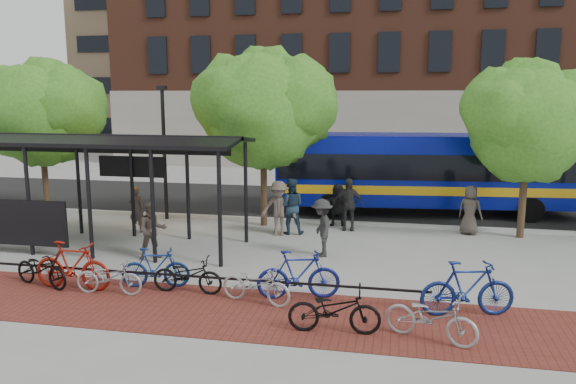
% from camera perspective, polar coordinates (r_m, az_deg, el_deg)
% --- Properties ---
extents(ground, '(160.00, 160.00, 0.00)m').
position_cam_1_polar(ground, '(17.31, 4.66, -6.32)').
color(ground, '#9E9E99').
rests_on(ground, ground).
extents(asphalt_street, '(160.00, 8.00, 0.01)m').
position_cam_1_polar(asphalt_street, '(25.05, 6.83, -1.22)').
color(asphalt_street, black).
rests_on(asphalt_street, ground).
extents(curb, '(160.00, 0.25, 0.12)m').
position_cam_1_polar(curb, '(21.14, 5.95, -3.15)').
color(curb, '#B7B7B2').
rests_on(curb, ground).
extents(brick_strip, '(24.00, 3.00, 0.01)m').
position_cam_1_polar(brick_strip, '(13.08, -6.96, -11.85)').
color(brick_strip, maroon).
rests_on(brick_strip, ground).
extents(bike_rack_rail, '(12.00, 0.05, 0.95)m').
position_cam_1_polar(bike_rack_rail, '(14.30, -10.84, -10.03)').
color(bike_rack_rail, black).
rests_on(bike_rack_rail, ground).
extents(building_brick, '(55.00, 14.00, 20.00)m').
position_cam_1_polar(building_brick, '(43.57, 22.96, 16.04)').
color(building_brick, brown).
rests_on(building_brick, ground).
extents(bus_shelter, '(10.60, 3.07, 3.60)m').
position_cam_1_polar(bus_shelter, '(19.00, -20.60, 3.76)').
color(bus_shelter, black).
rests_on(bus_shelter, ground).
extents(tree_a, '(4.90, 4.00, 6.18)m').
position_cam_1_polar(tree_a, '(24.19, -23.65, 7.73)').
color(tree_a, '#382619').
rests_on(tree_a, ground).
extents(tree_b, '(5.15, 4.20, 6.47)m').
position_cam_1_polar(tree_b, '(20.43, -2.24, 8.90)').
color(tree_b, '#382619').
rests_on(tree_b, ground).
extents(tree_c, '(4.66, 3.80, 5.92)m').
position_cam_1_polar(tree_c, '(20.30, 23.47, 6.93)').
color(tree_c, '#382619').
rests_on(tree_c, ground).
extents(lamp_post_left, '(0.35, 0.20, 5.12)m').
position_cam_1_polar(lamp_post_left, '(22.09, -12.47, 4.30)').
color(lamp_post_left, black).
rests_on(lamp_post_left, ground).
extents(bus, '(12.13, 3.80, 3.22)m').
position_cam_1_polar(bus, '(23.37, 13.78, 2.34)').
color(bus, '#07128B').
rests_on(bus, ground).
extents(bike_0, '(1.89, 1.12, 0.94)m').
position_cam_1_polar(bike_0, '(15.64, -23.76, -7.16)').
color(bike_0, black).
rests_on(bike_0, ground).
extents(bike_1, '(2.07, 0.63, 1.24)m').
position_cam_1_polar(bike_1, '(15.09, -21.06, -7.00)').
color(bike_1, maroon).
rests_on(bike_1, ground).
extents(bike_2, '(1.71, 0.68, 0.89)m').
position_cam_1_polar(bike_2, '(14.49, -17.73, -8.22)').
color(bike_2, '#99999B').
rests_on(bike_2, ground).
extents(bike_3, '(1.79, 0.86, 1.04)m').
position_cam_1_polar(bike_3, '(14.65, -13.31, -7.49)').
color(bike_3, navy).
rests_on(bike_3, ground).
extents(bike_4, '(1.77, 0.63, 0.93)m').
position_cam_1_polar(bike_4, '(14.12, -10.17, -8.29)').
color(bike_4, black).
rests_on(bike_4, ground).
extents(bike_6, '(1.89, 1.05, 0.94)m').
position_cam_1_polar(bike_6, '(13.27, -3.27, -9.32)').
color(bike_6, '#A7A7AA').
rests_on(bike_6, ground).
extents(bike_7, '(2.07, 1.03, 1.20)m').
position_cam_1_polar(bike_7, '(13.49, 1.07, -8.40)').
color(bike_7, navy).
rests_on(bike_7, ground).
extents(bike_8, '(1.95, 0.79, 1.00)m').
position_cam_1_polar(bike_8, '(11.73, 4.72, -11.83)').
color(bike_8, black).
rests_on(bike_8, ground).
extents(bike_10, '(2.00, 1.28, 0.99)m').
position_cam_1_polar(bike_10, '(11.70, 14.33, -12.21)').
color(bike_10, '#9E9EA0').
rests_on(bike_10, ground).
extents(bike_11, '(2.17, 1.04, 1.26)m').
position_cam_1_polar(bike_11, '(13.09, 17.77, -9.34)').
color(bike_11, navy).
rests_on(bike_11, ground).
extents(pedestrian_1, '(0.64, 0.46, 1.64)m').
position_cam_1_polar(pedestrian_1, '(20.47, -15.12, -1.71)').
color(pedestrian_1, '#423A34').
rests_on(pedestrian_1, ground).
extents(pedestrian_2, '(1.07, 0.90, 1.96)m').
position_cam_1_polar(pedestrian_2, '(19.50, 0.26, -1.46)').
color(pedestrian_2, '#1C3041').
rests_on(pedestrian_2, ground).
extents(pedestrian_3, '(1.29, 0.82, 1.90)m').
position_cam_1_polar(pedestrian_3, '(19.29, -0.95, -1.67)').
color(pedestrian_3, brown).
rests_on(pedestrian_3, ground).
extents(pedestrian_4, '(1.12, 0.50, 1.88)m').
position_cam_1_polar(pedestrian_4, '(20.15, 6.13, -1.25)').
color(pedestrian_4, '#2A2A2A').
rests_on(pedestrian_4, ground).
extents(pedestrian_5, '(1.51, 0.62, 1.58)m').
position_cam_1_polar(pedestrian_5, '(20.82, 5.08, -1.28)').
color(pedestrian_5, black).
rests_on(pedestrian_5, ground).
extents(pedestrian_6, '(1.00, 0.86, 1.72)m').
position_cam_1_polar(pedestrian_6, '(20.45, 18.01, -1.75)').
color(pedestrian_6, '#483F3A').
rests_on(pedestrian_6, ground).
extents(pedestrian_8, '(1.07, 1.03, 1.73)m').
position_cam_1_polar(pedestrian_8, '(17.07, -13.59, -3.79)').
color(pedestrian_8, '#4D4039').
rests_on(pedestrian_8, ground).
extents(pedestrian_9, '(0.96, 1.28, 1.76)m').
position_cam_1_polar(pedestrian_9, '(16.87, 3.45, -3.64)').
color(pedestrian_9, '#292929').
rests_on(pedestrian_9, ground).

